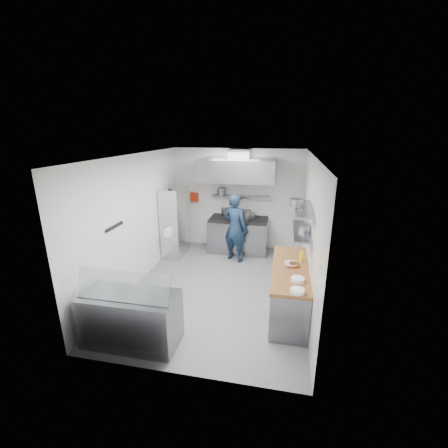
% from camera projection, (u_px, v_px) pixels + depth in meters
% --- Properties ---
extents(floor, '(5.00, 5.00, 0.00)m').
position_uv_depth(floor, '(218.00, 287.00, 6.53)').
color(floor, '#5E5E61').
rests_on(floor, ground).
extents(ceiling, '(5.00, 5.00, 0.00)m').
position_uv_depth(ceiling, '(218.00, 156.00, 5.69)').
color(ceiling, silver).
rests_on(ceiling, wall_back).
extents(wall_back, '(3.60, 2.80, 0.02)m').
position_uv_depth(wall_back, '(238.00, 199.00, 8.44)').
color(wall_back, white).
rests_on(wall_back, floor).
extents(wall_front, '(3.60, 2.80, 0.02)m').
position_uv_depth(wall_front, '(175.00, 285.00, 3.77)').
color(wall_front, white).
rests_on(wall_front, floor).
extents(wall_left, '(2.80, 5.00, 0.02)m').
position_uv_depth(wall_left, '(137.00, 221.00, 6.45)').
color(wall_left, white).
rests_on(wall_left, floor).
extents(wall_right, '(2.80, 5.00, 0.02)m').
position_uv_depth(wall_right, '(309.00, 231.00, 5.76)').
color(wall_right, white).
rests_on(wall_right, floor).
extents(gas_range, '(1.60, 0.80, 0.90)m').
position_uv_depth(gas_range, '(238.00, 236.00, 8.33)').
color(gas_range, gray).
rests_on(gas_range, floor).
extents(cooktop, '(1.57, 0.78, 0.06)m').
position_uv_depth(cooktop, '(239.00, 219.00, 8.19)').
color(cooktop, black).
rests_on(cooktop, gas_range).
extents(stock_pot_left, '(0.27, 0.27, 0.20)m').
position_uv_depth(stock_pot_left, '(226.00, 210.00, 8.61)').
color(stock_pot_left, slate).
rests_on(stock_pot_left, cooktop).
extents(stock_pot_mid, '(0.36, 0.36, 0.24)m').
position_uv_depth(stock_pot_mid, '(245.00, 215.00, 8.07)').
color(stock_pot_mid, slate).
rests_on(stock_pot_mid, cooktop).
extents(stock_pot_right, '(0.28, 0.28, 0.16)m').
position_uv_depth(stock_pot_right, '(250.00, 216.00, 8.13)').
color(stock_pot_right, slate).
rests_on(stock_pot_right, cooktop).
extents(over_range_shelf, '(1.60, 0.30, 0.04)m').
position_uv_depth(over_range_shelf, '(240.00, 196.00, 8.24)').
color(over_range_shelf, gray).
rests_on(over_range_shelf, wall_back).
extents(shelf_pot_a, '(0.25, 0.25, 0.18)m').
position_uv_depth(shelf_pot_a, '(222.00, 191.00, 8.38)').
color(shelf_pot_a, slate).
rests_on(shelf_pot_a, over_range_shelf).
extents(extractor_hood, '(1.90, 1.15, 0.55)m').
position_uv_depth(extractor_hood, '(238.00, 170.00, 7.62)').
color(extractor_hood, gray).
rests_on(extractor_hood, wall_back).
extents(hood_duct, '(0.55, 0.55, 0.24)m').
position_uv_depth(hood_duct, '(240.00, 154.00, 7.71)').
color(hood_duct, slate).
rests_on(hood_duct, extractor_hood).
extents(red_firebox, '(0.22, 0.10, 0.26)m').
position_uv_depth(red_firebox, '(194.00, 197.00, 8.62)').
color(red_firebox, '#AD280D').
rests_on(red_firebox, wall_back).
extents(chef, '(0.76, 0.64, 1.78)m').
position_uv_depth(chef, '(235.00, 228.00, 7.62)').
color(chef, '#13233A').
rests_on(chef, floor).
extents(wire_rack, '(0.50, 0.90, 1.85)m').
position_uv_depth(wire_rack, '(175.00, 222.00, 7.96)').
color(wire_rack, silver).
rests_on(wire_rack, floor).
extents(rack_bin_a, '(0.15, 0.19, 0.17)m').
position_uv_depth(rack_bin_a, '(168.00, 232.00, 7.54)').
color(rack_bin_a, white).
rests_on(rack_bin_a, wire_rack).
extents(rack_bin_b, '(0.14, 0.18, 0.16)m').
position_uv_depth(rack_bin_b, '(171.00, 210.00, 7.65)').
color(rack_bin_b, yellow).
rests_on(rack_bin_b, wire_rack).
extents(rack_jar, '(0.10, 0.10, 0.18)m').
position_uv_depth(rack_jar, '(170.00, 192.00, 7.40)').
color(rack_jar, black).
rests_on(rack_jar, wire_rack).
extents(knife_strip, '(0.04, 0.55, 0.05)m').
position_uv_depth(knife_strip, '(114.00, 227.00, 5.56)').
color(knife_strip, black).
rests_on(knife_strip, wall_left).
extents(prep_counter_base, '(0.62, 2.00, 0.84)m').
position_uv_depth(prep_counter_base, '(289.00, 290.00, 5.56)').
color(prep_counter_base, gray).
rests_on(prep_counter_base, floor).
extents(prep_counter_top, '(0.65, 2.04, 0.06)m').
position_uv_depth(prep_counter_top, '(291.00, 268.00, 5.42)').
color(prep_counter_top, brown).
rests_on(prep_counter_top, prep_counter_base).
extents(plate_stack_a, '(0.21, 0.21, 0.06)m').
position_uv_depth(plate_stack_a, '(297.00, 291.00, 4.54)').
color(plate_stack_a, white).
rests_on(plate_stack_a, prep_counter_top).
extents(plate_stack_b, '(0.22, 0.22, 0.06)m').
position_uv_depth(plate_stack_b, '(298.00, 280.00, 4.89)').
color(plate_stack_b, white).
rests_on(plate_stack_b, prep_counter_top).
extents(copper_pan, '(0.17, 0.17, 0.06)m').
position_uv_depth(copper_pan, '(294.00, 265.00, 5.43)').
color(copper_pan, '#CC7339').
rests_on(copper_pan, prep_counter_top).
extents(squeeze_bottle, '(0.06, 0.06, 0.18)m').
position_uv_depth(squeeze_bottle, '(301.00, 256.00, 5.64)').
color(squeeze_bottle, yellow).
rests_on(squeeze_bottle, prep_counter_top).
extents(mixing_bowl, '(0.25, 0.25, 0.06)m').
position_uv_depth(mixing_bowl, '(291.00, 264.00, 5.44)').
color(mixing_bowl, white).
rests_on(mixing_bowl, prep_counter_top).
extents(wall_shelf_lower, '(0.30, 1.30, 0.04)m').
position_uv_depth(wall_shelf_lower, '(302.00, 231.00, 5.48)').
color(wall_shelf_lower, gray).
rests_on(wall_shelf_lower, wall_right).
extents(wall_shelf_upper, '(0.30, 1.30, 0.04)m').
position_uv_depth(wall_shelf_upper, '(304.00, 209.00, 5.36)').
color(wall_shelf_upper, gray).
rests_on(wall_shelf_upper, wall_right).
extents(shelf_pot_c, '(0.23, 0.23, 0.10)m').
position_uv_depth(shelf_pot_c, '(306.00, 227.00, 5.45)').
color(shelf_pot_c, slate).
rests_on(shelf_pot_c, wall_shelf_lower).
extents(shelf_pot_d, '(0.24, 0.24, 0.14)m').
position_uv_depth(shelf_pot_d, '(296.00, 203.00, 5.41)').
color(shelf_pot_d, slate).
rests_on(shelf_pot_d, wall_shelf_upper).
extents(display_case, '(1.50, 0.70, 0.85)m').
position_uv_depth(display_case, '(131.00, 319.00, 4.71)').
color(display_case, gray).
rests_on(display_case, floor).
extents(display_glass, '(1.47, 0.19, 0.42)m').
position_uv_depth(display_glass, '(123.00, 286.00, 4.41)').
color(display_glass, silver).
rests_on(display_glass, display_case).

